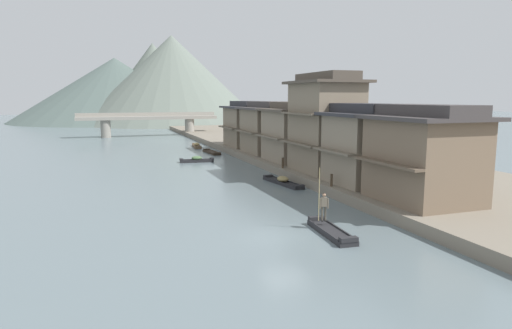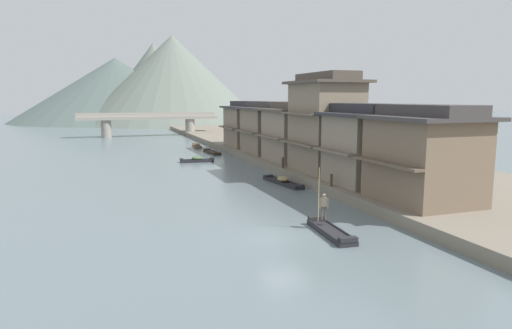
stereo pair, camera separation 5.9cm
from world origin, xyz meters
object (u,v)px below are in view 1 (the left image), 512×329
(house_waterfront_nearest, at_px, (424,155))
(house_waterfront_end, at_px, (249,124))
(mooring_post_dock_near, at_px, (331,180))
(house_waterfront_second, at_px, (363,145))
(boat_foreground_poled, at_px, (331,232))
(house_waterfront_tall, at_px, (325,123))
(stone_bridge, at_px, (149,121))
(house_waterfront_far, at_px, (271,128))
(boatman_person, at_px, (324,203))
(mooring_post_dock_mid, at_px, (283,163))
(boat_moored_nearest, at_px, (197,160))
(boat_moored_third, at_px, (212,152))
(house_waterfront_narrow, at_px, (298,132))
(boat_moored_far, at_px, (283,182))
(boat_moored_second, at_px, (197,146))

(house_waterfront_nearest, height_order, house_waterfront_end, same)
(house_waterfront_nearest, relative_size, mooring_post_dock_near, 7.68)
(house_waterfront_second, bearing_deg, boat_foreground_poled, -130.80)
(house_waterfront_second, relative_size, house_waterfront_tall, 0.70)
(house_waterfront_nearest, relative_size, stone_bridge, 0.27)
(house_waterfront_tall, bearing_deg, house_waterfront_far, 87.50)
(boatman_person, distance_m, house_waterfront_end, 37.55)
(house_waterfront_nearest, distance_m, mooring_post_dock_near, 7.39)
(boatman_person, bearing_deg, house_waterfront_end, 77.70)
(house_waterfront_nearest, xyz_separation_m, mooring_post_dock_mid, (-3.03, 15.60, -2.50))
(boat_foreground_poled, bearing_deg, boatman_person, 86.97)
(mooring_post_dock_near, bearing_deg, mooring_post_dock_mid, 90.00)
(boat_moored_nearest, bearing_deg, house_waterfront_nearest, -72.13)
(boat_moored_third, relative_size, house_waterfront_narrow, 0.70)
(boat_moored_nearest, distance_m, mooring_post_dock_mid, 13.04)
(house_waterfront_narrow, bearing_deg, house_waterfront_nearest, -91.35)
(boat_moored_far, relative_size, mooring_post_dock_mid, 5.71)
(boat_moored_far, xyz_separation_m, house_waterfront_second, (4.37, -5.39, 3.54))
(boat_foreground_poled, xyz_separation_m, boat_moored_third, (2.55, 37.11, -0.04))
(house_waterfront_tall, height_order, stone_bridge, house_waterfront_tall)
(house_waterfront_end, bearing_deg, boat_moored_nearest, -138.18)
(boat_foreground_poled, distance_m, house_waterfront_tall, 17.36)
(boat_moored_nearest, distance_m, boat_moored_third, 8.44)
(boat_moored_second, xyz_separation_m, boat_moored_far, (0.91, -30.84, -0.02))
(house_waterfront_narrow, bearing_deg, boat_moored_second, 104.70)
(house_waterfront_tall, xyz_separation_m, house_waterfront_end, (0.53, 22.77, -1.31))
(stone_bridge, bearing_deg, boat_moored_third, -80.61)
(boatman_person, height_order, boat_moored_third, boatman_person)
(house_waterfront_far, xyz_separation_m, house_waterfront_end, (-0.12, 7.86, 0.00))
(mooring_post_dock_mid, xyz_separation_m, stone_bridge, (-7.07, 49.16, 1.73))
(house_waterfront_tall, relative_size, mooring_post_dock_mid, 8.80)
(boat_foreground_poled, bearing_deg, mooring_post_dock_near, 61.05)
(house_waterfront_narrow, relative_size, mooring_post_dock_mid, 7.34)
(boat_moored_third, relative_size, house_waterfront_tall, 0.58)
(house_waterfront_narrow, bearing_deg, house_waterfront_end, 90.55)
(boat_moored_far, distance_m, house_waterfront_end, 24.36)
(boatman_person, xyz_separation_m, boat_moored_second, (2.14, 43.88, -1.25))
(boat_moored_third, height_order, mooring_post_dock_mid, mooring_post_dock_mid)
(house_waterfront_narrow, xyz_separation_m, stone_bridge, (-10.57, 44.93, -0.77))
(mooring_post_dock_mid, bearing_deg, boat_moored_second, 95.26)
(house_waterfront_far, relative_size, mooring_post_dock_near, 8.13)
(house_waterfront_tall, distance_m, house_waterfront_far, 14.98)
(boat_moored_third, relative_size, house_waterfront_second, 0.83)
(house_waterfront_tall, xyz_separation_m, mooring_post_dock_mid, (-2.82, 2.96, -3.80))
(boat_moored_second, bearing_deg, house_waterfront_second, -81.71)
(house_waterfront_nearest, relative_size, house_waterfront_end, 0.96)
(stone_bridge, bearing_deg, house_waterfront_far, -74.18)
(house_waterfront_nearest, distance_m, house_waterfront_tall, 12.71)
(mooring_post_dock_mid, bearing_deg, boatman_person, -105.40)
(house_waterfront_end, xyz_separation_m, mooring_post_dock_mid, (-3.35, -19.81, -2.50))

